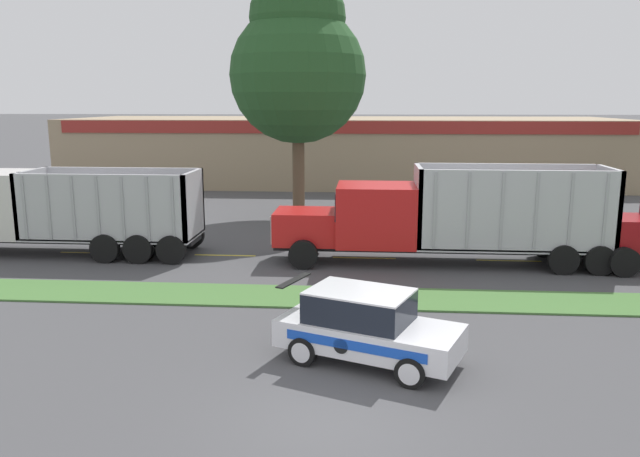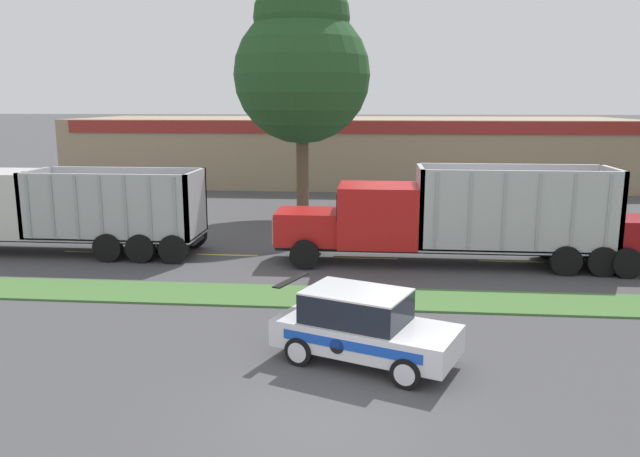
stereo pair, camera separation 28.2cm
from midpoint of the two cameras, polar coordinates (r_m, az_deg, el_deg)
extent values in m
plane|color=#474749|center=(12.22, 0.89, -16.99)|extent=(600.00, 600.00, 0.00)
cube|color=#477538|center=(18.96, 2.62, -6.34)|extent=(120.00, 2.13, 0.06)
cube|color=yellow|center=(26.25, -19.71, -2.03)|extent=(2.40, 0.14, 0.01)
cube|color=yellow|center=(24.48, -8.16, -2.41)|extent=(2.40, 0.14, 0.01)
cube|color=yellow|center=(23.82, 4.59, -2.71)|extent=(2.40, 0.14, 0.01)
cube|color=yellow|center=(24.37, 17.40, -2.89)|extent=(2.40, 0.14, 0.01)
cube|color=maroon|center=(24.34, 25.82, -0.46)|extent=(2.59, 1.93, 1.17)
cube|color=#B7B7BC|center=(23.91, 22.85, -0.41)|extent=(0.06, 1.65, 1.00)
cylinder|color=black|center=(23.45, 26.63, -2.88)|extent=(1.02, 0.30, 1.02)
cylinder|color=black|center=(25.56, 24.79, -1.61)|extent=(1.02, 0.30, 1.02)
cube|color=black|center=(26.56, -22.49, -0.71)|extent=(11.31, 1.42, 0.18)
cylinder|color=silver|center=(25.88, -25.14, 3.29)|extent=(0.14, 0.14, 1.34)
cube|color=#ADADB2|center=(25.50, -17.73, -0.50)|extent=(6.50, 2.58, 0.12)
cube|color=#ADADB2|center=(26.68, -24.17, 2.27)|extent=(0.16, 2.58, 2.50)
cube|color=#ADADB2|center=(24.21, -10.98, 2.23)|extent=(0.16, 2.58, 2.50)
cube|color=#ADADB2|center=(24.19, -19.01, 1.80)|extent=(6.50, 0.16, 2.50)
cube|color=#ADADB2|center=(26.38, -16.87, 2.69)|extent=(6.50, 0.16, 2.50)
cube|color=#99999E|center=(25.37, -24.85, 1.79)|extent=(0.10, 0.04, 2.37)
cube|color=#99999E|center=(24.92, -23.00, 1.78)|extent=(0.10, 0.04, 2.37)
cube|color=#99999E|center=(24.49, -21.09, 1.77)|extent=(0.10, 0.04, 2.37)
cube|color=#99999E|center=(24.10, -19.11, 1.76)|extent=(0.10, 0.04, 2.37)
cube|color=#99999E|center=(23.73, -17.06, 1.75)|extent=(0.10, 0.04, 2.37)
cube|color=#99999E|center=(23.39, -14.96, 1.73)|extent=(0.10, 0.04, 2.37)
cube|color=#99999E|center=(23.09, -12.79, 1.71)|extent=(0.10, 0.04, 2.37)
cylinder|color=black|center=(23.46, -12.92, -1.86)|extent=(1.07, 0.30, 1.07)
cylinder|color=black|center=(25.82, -11.18, -0.57)|extent=(1.07, 0.30, 1.07)
cylinder|color=black|center=(23.88, -15.78, -1.77)|extent=(1.07, 0.30, 1.07)
cylinder|color=black|center=(26.20, -13.81, -0.51)|extent=(1.07, 0.30, 1.07)
cylinder|color=black|center=(24.35, -18.53, -1.68)|extent=(1.07, 0.30, 1.07)
cylinder|color=black|center=(26.64, -16.35, -0.45)|extent=(1.07, 0.30, 1.07)
cube|color=black|center=(23.29, 11.17, -1.69)|extent=(11.97, 1.38, 0.18)
cube|color=red|center=(23.14, -0.74, 0.19)|extent=(2.30, 2.06, 1.20)
cube|color=#B7B7BC|center=(23.30, -3.63, 0.24)|extent=(0.06, 1.76, 1.02)
cube|color=red|center=(22.93, 5.66, 1.28)|extent=(2.84, 2.52, 2.19)
cube|color=black|center=(22.90, 2.07, 2.29)|extent=(0.04, 2.14, 0.98)
cylinder|color=silver|center=(22.05, 9.67, 2.97)|extent=(0.14, 0.14, 1.68)
cube|color=#B7B7BC|center=(23.66, 17.39, -1.43)|extent=(6.82, 2.52, 0.12)
cube|color=#B7B7BC|center=(22.92, 9.43, 2.14)|extent=(0.16, 2.52, 2.82)
cube|color=#B7B7BC|center=(24.33, 25.28, 1.72)|extent=(0.16, 2.52, 2.82)
cube|color=#B7B7BC|center=(22.27, 18.22, 1.44)|extent=(6.82, 0.16, 2.82)
cube|color=#B7B7BC|center=(24.54, 17.03, 2.40)|extent=(6.82, 0.16, 2.82)
cube|color=#A3A3A8|center=(21.71, 10.95, 1.56)|extent=(0.10, 0.04, 2.68)
cube|color=#A3A3A8|center=(21.85, 13.92, 1.50)|extent=(0.10, 0.04, 2.68)
cube|color=#A3A3A8|center=(22.05, 16.84, 1.43)|extent=(0.10, 0.04, 2.68)
cube|color=#A3A3A8|center=(22.31, 19.70, 1.36)|extent=(0.10, 0.04, 2.68)
cube|color=#A3A3A8|center=(22.62, 22.49, 1.29)|extent=(0.10, 0.04, 2.68)
cube|color=#A3A3A8|center=(22.98, 25.20, 1.22)|extent=(0.10, 0.04, 2.68)
cylinder|color=black|center=(22.11, -1.07, -2.42)|extent=(1.04, 0.30, 1.04)
cylinder|color=black|center=(24.51, -0.43, -1.03)|extent=(1.04, 0.30, 1.04)
cylinder|color=black|center=(23.33, 24.75, -2.76)|extent=(1.04, 0.30, 1.04)
cylinder|color=black|center=(25.61, 22.96, -1.41)|extent=(1.04, 0.30, 1.04)
cylinder|color=black|center=(22.95, 21.89, -2.74)|extent=(1.04, 0.30, 1.04)
cylinder|color=black|center=(25.27, 20.33, -1.38)|extent=(1.04, 0.30, 1.04)
cube|color=white|center=(14.36, 4.78, -9.72)|extent=(4.45, 3.16, 0.62)
cube|color=black|center=(14.23, 3.91, -7.14)|extent=(2.66, 2.28, 0.67)
cube|color=white|center=(14.12, 3.93, -5.77)|extent=(2.66, 2.28, 0.04)
cube|color=black|center=(14.84, -2.11, -4.74)|extent=(0.71, 1.38, 0.03)
cube|color=blue|center=(13.58, 3.32, -10.69)|extent=(3.03, 1.24, 0.22)
cylinder|color=black|center=(13.72, 2.12, -10.73)|extent=(0.32, 0.14, 0.34)
cylinder|color=black|center=(13.35, 8.48, -12.96)|extent=(0.69, 0.43, 0.66)
cylinder|color=silver|center=(13.26, 8.33, -13.13)|extent=(0.43, 0.19, 0.46)
cylinder|color=black|center=(14.83, 10.64, -10.48)|extent=(0.69, 0.43, 0.66)
cylinder|color=silver|center=(14.92, 10.76, -10.34)|extent=(0.43, 0.19, 0.46)
cylinder|color=black|center=(14.28, -1.35, -11.15)|extent=(0.69, 0.43, 0.66)
cylinder|color=silver|center=(14.20, -1.56, -11.30)|extent=(0.43, 0.19, 0.46)
cylinder|color=black|center=(15.67, 1.64, -9.05)|extent=(0.69, 0.43, 0.66)
cylinder|color=silver|center=(15.76, 1.81, -8.93)|extent=(0.43, 0.19, 0.46)
cube|color=#9E896B|center=(46.87, 2.91, 7.19)|extent=(39.26, 12.00, 4.69)
cube|color=maroon|center=(40.73, 2.57, 9.22)|extent=(37.30, 0.10, 0.80)
cylinder|color=brown|center=(31.66, -1.36, 5.71)|extent=(0.61, 0.61, 5.30)
sphere|color=#234C23|center=(31.53, -1.40, 13.86)|extent=(6.69, 6.69, 6.69)
sphere|color=#234C23|center=(31.75, -1.42, 18.69)|extent=(4.69, 4.69, 4.69)
camera|label=1|loc=(0.14, -89.57, 0.09)|focal=35.00mm
camera|label=2|loc=(0.14, 90.43, -0.09)|focal=35.00mm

